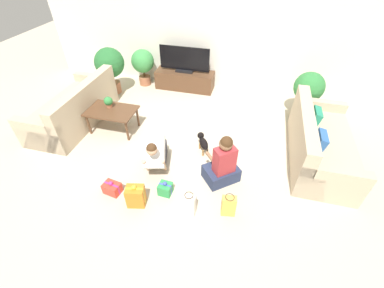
% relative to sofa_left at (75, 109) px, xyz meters
% --- Properties ---
extents(ground_plane, '(16.00, 16.00, 0.00)m').
position_rel_sofa_left_xyz_m(ground_plane, '(2.37, -0.31, -0.31)').
color(ground_plane, beige).
extents(wall_back, '(8.40, 0.06, 2.60)m').
position_rel_sofa_left_xyz_m(wall_back, '(2.37, 2.32, 0.99)').
color(wall_back, white).
rests_on(wall_back, ground_plane).
extents(sofa_left, '(0.95, 2.05, 0.87)m').
position_rel_sofa_left_xyz_m(sofa_left, '(0.00, 0.00, 0.00)').
color(sofa_left, '#C6B293').
rests_on(sofa_left, ground_plane).
extents(sofa_right, '(0.95, 2.05, 0.87)m').
position_rel_sofa_left_xyz_m(sofa_right, '(4.74, 0.09, 0.00)').
color(sofa_right, '#C6B293').
rests_on(sofa_right, ground_plane).
extents(coffee_table, '(0.94, 0.61, 0.46)m').
position_rel_sofa_left_xyz_m(coffee_table, '(0.90, -0.06, 0.10)').
color(coffee_table, brown).
rests_on(coffee_table, ground_plane).
extents(tv_console, '(1.45, 0.48, 0.45)m').
position_rel_sofa_left_xyz_m(tv_console, '(1.79, 2.01, -0.08)').
color(tv_console, brown).
rests_on(tv_console, ground_plane).
extents(tv, '(1.22, 0.20, 0.61)m').
position_rel_sofa_left_xyz_m(tv, '(1.79, 2.01, 0.41)').
color(tv, black).
rests_on(tv, tv_console).
extents(potted_plant_corner_left, '(0.68, 0.68, 1.10)m').
position_rel_sofa_left_xyz_m(potted_plant_corner_left, '(0.15, 1.38, 0.40)').
color(potted_plant_corner_left, '#A36042').
rests_on(potted_plant_corner_left, ground_plane).
extents(potted_plant_corner_right, '(0.61, 0.61, 0.98)m').
position_rel_sofa_left_xyz_m(potted_plant_corner_right, '(4.60, 1.47, 0.32)').
color(potted_plant_corner_right, '#A36042').
rests_on(potted_plant_corner_right, ground_plane).
extents(potted_plant_back_left, '(0.56, 0.56, 0.91)m').
position_rel_sofa_left_xyz_m(potted_plant_back_left, '(0.71, 1.96, 0.27)').
color(potted_plant_back_left, '#A36042').
rests_on(potted_plant_back_left, ground_plane).
extents(person_kneeling, '(0.51, 0.84, 0.78)m').
position_rel_sofa_left_xyz_m(person_kneeling, '(2.11, -0.86, 0.03)').
color(person_kneeling, '#23232D').
rests_on(person_kneeling, ground_plane).
extents(person_sitting, '(0.66, 0.64, 0.91)m').
position_rel_sofa_left_xyz_m(person_sitting, '(3.22, -0.86, 0.03)').
color(person_sitting, '#283351').
rests_on(person_sitting, ground_plane).
extents(dog, '(0.29, 0.43, 0.29)m').
position_rel_sofa_left_xyz_m(dog, '(2.77, -0.23, -0.11)').
color(dog, black).
rests_on(dog, ground_plane).
extents(gift_box_a, '(0.28, 0.23, 0.23)m').
position_rel_sofa_left_xyz_m(gift_box_a, '(1.63, -1.55, -0.22)').
color(gift_box_a, red).
rests_on(gift_box_a, ground_plane).
extents(gift_box_b, '(0.21, 0.20, 0.25)m').
position_rel_sofa_left_xyz_m(gift_box_b, '(2.43, -1.36, -0.21)').
color(gift_box_b, '#2D934C').
rests_on(gift_box_b, ground_plane).
extents(gift_box_c, '(0.30, 0.25, 0.40)m').
position_rel_sofa_left_xyz_m(gift_box_c, '(2.08, -1.66, -0.13)').
color(gift_box_c, orange).
rests_on(gift_box_c, ground_plane).
extents(gift_bag_a, '(0.19, 0.13, 0.40)m').
position_rel_sofa_left_xyz_m(gift_bag_a, '(2.88, -1.62, -0.12)').
color(gift_bag_a, white).
rests_on(gift_bag_a, ground_plane).
extents(gift_bag_b, '(0.21, 0.15, 0.37)m').
position_rel_sofa_left_xyz_m(gift_bag_b, '(3.43, -1.49, -0.13)').
color(gift_bag_b, '#E5B74C').
rests_on(gift_bag_b, ground_plane).
extents(tabletop_plant, '(0.17, 0.17, 0.22)m').
position_rel_sofa_left_xyz_m(tabletop_plant, '(0.81, 0.04, 0.28)').
color(tabletop_plant, '#A36042').
rests_on(tabletop_plant, coffee_table).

